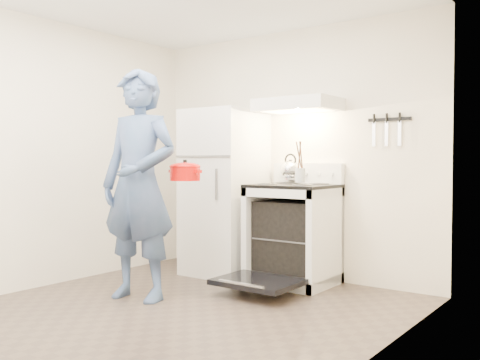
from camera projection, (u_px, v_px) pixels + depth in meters
name	position (u px, v px, depth m)	size (l,w,h in m)	color
floor	(167.00, 315.00, 4.06)	(3.60, 3.60, 0.00)	#4B3E34
back_wall	(290.00, 154.00, 5.47)	(3.20, 0.02, 2.50)	white
refrigerator	(225.00, 192.00, 5.55)	(0.70, 0.70, 1.70)	white
stove_body	(293.00, 236.00, 5.10)	(0.76, 0.65, 0.92)	white
cooktop	(293.00, 186.00, 5.08)	(0.76, 0.65, 0.03)	black
backsplash	(308.00, 173.00, 5.31)	(0.76, 0.07, 0.20)	white
oven_door	(258.00, 282.00, 4.63)	(0.70, 0.54, 0.04)	black
oven_rack	(293.00, 238.00, 5.10)	(0.60, 0.52, 0.01)	slate
range_hood	(298.00, 105.00, 5.12)	(0.76, 0.50, 0.12)	white
knife_strip	(389.00, 119.00, 4.82)	(0.40, 0.02, 0.03)	black
pizza_stone	(281.00, 236.00, 5.10)	(0.31, 0.31, 0.02)	#855F45
tea_kettle	(290.00, 169.00, 5.31)	(0.24, 0.20, 0.29)	silver
utensil_jar	(300.00, 175.00, 4.80)	(0.09, 0.09, 0.13)	silver
person	(139.00, 184.00, 4.52)	(0.71, 0.47, 1.95)	navy
dutch_oven	(185.00, 174.00, 4.58)	(0.33, 0.26, 0.22)	red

